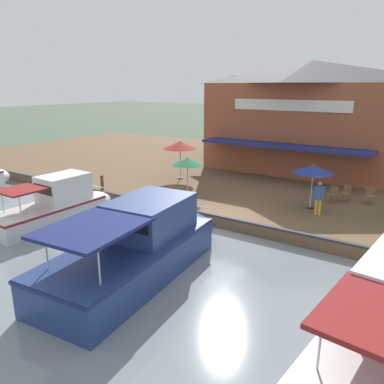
{
  "coord_description": "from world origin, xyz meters",
  "views": [
    {
      "loc": [
        14.55,
        8.26,
        6.6
      ],
      "look_at": [
        -1.0,
        -1.97,
        1.3
      ],
      "focal_mm": 35.0,
      "sensor_mm": 36.0,
      "label": 1
    }
  ],
  "objects_px": {
    "cafe_chair_back_row_seat": "(346,192)",
    "mooring_post": "(102,183)",
    "patio_umbrella_mid_patio_left": "(180,145)",
    "cafe_chair_beside_entrance": "(333,193)",
    "patio_umbrella_back_row": "(313,169)",
    "patio_umbrella_near_quay_edge": "(187,161)",
    "cafe_chair_facing_river": "(370,194)",
    "person_near_entrance": "(319,194)",
    "waterfront_restaurant": "(308,115)",
    "motorboat_nearest_quay": "(61,205)",
    "tree_upstream_bank": "(233,102)",
    "motorboat_outer_channel": "(145,243)"
  },
  "relations": [
    {
      "from": "waterfront_restaurant",
      "to": "patio_umbrella_mid_patio_left",
      "type": "relative_size",
      "value": 5.3
    },
    {
      "from": "waterfront_restaurant",
      "to": "motorboat_nearest_quay",
      "type": "relative_size",
      "value": 2.06
    },
    {
      "from": "cafe_chair_beside_entrance",
      "to": "tree_upstream_bank",
      "type": "distance_m",
      "value": 19.1
    },
    {
      "from": "motorboat_outer_channel",
      "to": "patio_umbrella_near_quay_edge",
      "type": "bearing_deg",
      "value": -157.61
    },
    {
      "from": "person_near_entrance",
      "to": "mooring_post",
      "type": "bearing_deg",
      "value": -77.14
    },
    {
      "from": "patio_umbrella_mid_patio_left",
      "to": "cafe_chair_beside_entrance",
      "type": "bearing_deg",
      "value": 90.95
    },
    {
      "from": "patio_umbrella_near_quay_edge",
      "to": "mooring_post",
      "type": "xyz_separation_m",
      "value": [
        1.94,
        -4.77,
        -1.49
      ]
    },
    {
      "from": "cafe_chair_beside_entrance",
      "to": "motorboat_nearest_quay",
      "type": "relative_size",
      "value": 0.13
    },
    {
      "from": "motorboat_outer_channel",
      "to": "cafe_chair_back_row_seat",
      "type": "bearing_deg",
      "value": 157.01
    },
    {
      "from": "cafe_chair_back_row_seat",
      "to": "mooring_post",
      "type": "xyz_separation_m",
      "value": [
        5.83,
        -12.44,
        -0.0
      ]
    },
    {
      "from": "patio_umbrella_back_row",
      "to": "motorboat_nearest_quay",
      "type": "relative_size",
      "value": 0.35
    },
    {
      "from": "tree_upstream_bank",
      "to": "patio_umbrella_mid_patio_left",
      "type": "bearing_deg",
      "value": 13.16
    },
    {
      "from": "patio_umbrella_back_row",
      "to": "patio_umbrella_near_quay_edge",
      "type": "distance_m",
      "value": 6.65
    },
    {
      "from": "patio_umbrella_mid_patio_left",
      "to": "motorboat_outer_channel",
      "type": "distance_m",
      "value": 11.9
    },
    {
      "from": "person_near_entrance",
      "to": "motorboat_nearest_quay",
      "type": "height_order",
      "value": "motorboat_nearest_quay"
    },
    {
      "from": "person_near_entrance",
      "to": "mooring_post",
      "type": "height_order",
      "value": "person_near_entrance"
    },
    {
      "from": "person_near_entrance",
      "to": "tree_upstream_bank",
      "type": "distance_m",
      "value": 20.8
    },
    {
      "from": "patio_umbrella_near_quay_edge",
      "to": "mooring_post",
      "type": "distance_m",
      "value": 5.36
    },
    {
      "from": "patio_umbrella_back_row",
      "to": "tree_upstream_bank",
      "type": "distance_m",
      "value": 19.72
    },
    {
      "from": "patio_umbrella_back_row",
      "to": "cafe_chair_back_row_seat",
      "type": "relative_size",
      "value": 2.67
    },
    {
      "from": "motorboat_nearest_quay",
      "to": "patio_umbrella_back_row",
      "type": "bearing_deg",
      "value": 124.29
    },
    {
      "from": "cafe_chair_facing_river",
      "to": "person_near_entrance",
      "type": "height_order",
      "value": "person_near_entrance"
    },
    {
      "from": "cafe_chair_facing_river",
      "to": "tree_upstream_bank",
      "type": "xyz_separation_m",
      "value": [
        -12.58,
        -14.69,
        4.01
      ]
    },
    {
      "from": "patio_umbrella_back_row",
      "to": "patio_umbrella_near_quay_edge",
      "type": "bearing_deg",
      "value": -76.88
    },
    {
      "from": "patio_umbrella_mid_patio_left",
      "to": "cafe_chair_back_row_seat",
      "type": "height_order",
      "value": "patio_umbrella_mid_patio_left"
    },
    {
      "from": "patio_umbrella_back_row",
      "to": "motorboat_nearest_quay",
      "type": "bearing_deg",
      "value": -55.71
    },
    {
      "from": "patio_umbrella_back_row",
      "to": "cafe_chair_back_row_seat",
      "type": "xyz_separation_m",
      "value": [
        -2.38,
        1.19,
        -1.56
      ]
    },
    {
      "from": "tree_upstream_bank",
      "to": "motorboat_outer_channel",
      "type": "bearing_deg",
      "value": 20.26
    },
    {
      "from": "cafe_chair_back_row_seat",
      "to": "person_near_entrance",
      "type": "distance_m",
      "value": 3.24
    },
    {
      "from": "patio_umbrella_mid_patio_left",
      "to": "cafe_chair_back_row_seat",
      "type": "bearing_deg",
      "value": 94.22
    },
    {
      "from": "patio_umbrella_back_row",
      "to": "cafe_chair_beside_entrance",
      "type": "bearing_deg",
      "value": 159.6
    },
    {
      "from": "cafe_chair_back_row_seat",
      "to": "mooring_post",
      "type": "relative_size",
      "value": 0.91
    },
    {
      "from": "patio_umbrella_near_quay_edge",
      "to": "cafe_chair_back_row_seat",
      "type": "height_order",
      "value": "patio_umbrella_near_quay_edge"
    },
    {
      "from": "motorboat_nearest_quay",
      "to": "tree_upstream_bank",
      "type": "height_order",
      "value": "tree_upstream_bank"
    },
    {
      "from": "motorboat_outer_channel",
      "to": "motorboat_nearest_quay",
      "type": "distance_m",
      "value": 7.06
    },
    {
      "from": "cafe_chair_beside_entrance",
      "to": "mooring_post",
      "type": "distance_m",
      "value": 13.01
    },
    {
      "from": "cafe_chair_facing_river",
      "to": "cafe_chair_back_row_seat",
      "type": "xyz_separation_m",
      "value": [
        0.24,
        -1.16,
        0.0
      ]
    },
    {
      "from": "cafe_chair_facing_river",
      "to": "motorboat_outer_channel",
      "type": "bearing_deg",
      "value": -27.39
    },
    {
      "from": "patio_umbrella_near_quay_edge",
      "to": "tree_upstream_bank",
      "type": "bearing_deg",
      "value": -160.67
    },
    {
      "from": "patio_umbrella_mid_patio_left",
      "to": "cafe_chair_beside_entrance",
      "type": "relative_size",
      "value": 3.0
    },
    {
      "from": "patio_umbrella_near_quay_edge",
      "to": "patio_umbrella_back_row",
      "type": "bearing_deg",
      "value": 103.12
    },
    {
      "from": "person_near_entrance",
      "to": "tree_upstream_bank",
      "type": "height_order",
      "value": "tree_upstream_bank"
    },
    {
      "from": "motorboat_outer_channel",
      "to": "mooring_post",
      "type": "distance_m",
      "value": 9.35
    },
    {
      "from": "cafe_chair_facing_river",
      "to": "person_near_entrance",
      "type": "bearing_deg",
      "value": -27.84
    },
    {
      "from": "cafe_chair_back_row_seat",
      "to": "mooring_post",
      "type": "height_order",
      "value": "mooring_post"
    },
    {
      "from": "cafe_chair_facing_river",
      "to": "person_near_entrance",
      "type": "xyz_separation_m",
      "value": [
        3.37,
        -1.78,
        0.56
      ]
    },
    {
      "from": "patio_umbrella_back_row",
      "to": "cafe_chair_back_row_seat",
      "type": "distance_m",
      "value": 3.08
    },
    {
      "from": "cafe_chair_back_row_seat",
      "to": "tree_upstream_bank",
      "type": "xyz_separation_m",
      "value": [
        -12.81,
        -13.52,
        4.01
      ]
    },
    {
      "from": "waterfront_restaurant",
      "to": "mooring_post",
      "type": "xyz_separation_m",
      "value": [
        13.22,
        -7.89,
        -3.46
      ]
    },
    {
      "from": "cafe_chair_back_row_seat",
      "to": "person_near_entrance",
      "type": "height_order",
      "value": "person_near_entrance"
    }
  ]
}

